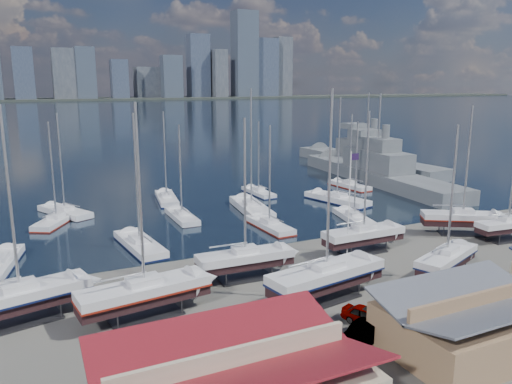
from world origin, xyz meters
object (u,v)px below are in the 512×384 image
naval_ship_west (366,160)px  flagpole (350,198)px  naval_ship_east (376,173)px  sailboat_cradle_0 (20,297)px  car_a (368,316)px

naval_ship_west → flagpole: naval_ship_west is taller
naval_ship_east → naval_ship_west: size_ratio=1.04×
naval_ship_east → naval_ship_west: (8.90, 14.74, 0.00)m
sailboat_cradle_0 → flagpole: bearing=-10.7°
naval_ship_west → car_a: 76.26m
flagpole → car_a: bearing=-120.0°
naval_ship_east → flagpole: bearing=142.1°
sailboat_cradle_0 → car_a: 26.74m
naval_ship_west → flagpole: (-39.01, -47.38, 4.89)m
naval_ship_east → naval_ship_west: bearing=-26.3°
sailboat_cradle_0 → car_a: sailboat_cradle_0 is taller
naval_ship_west → sailboat_cradle_0: bearing=120.8°
sailboat_cradle_0 → flagpole: (31.46, 1.19, 4.44)m
naval_ship_east → flagpole: (-30.10, -32.64, 4.89)m
naval_ship_east → car_a: (-37.63, -45.67, -0.96)m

